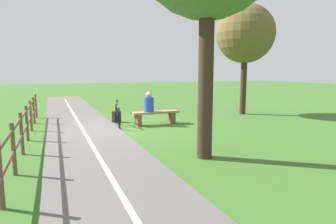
% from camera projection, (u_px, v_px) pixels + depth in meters
% --- Properties ---
extents(ground_plane, '(80.00, 80.00, 0.00)m').
position_uv_depth(ground_plane, '(125.00, 128.00, 9.88)').
color(ground_plane, '#3D6B28').
extents(paved_path, '(2.86, 36.03, 0.02)m').
position_uv_depth(paved_path, '(106.00, 169.00, 5.72)').
color(paved_path, '#66605E').
rests_on(paved_path, ground_plane).
extents(path_centre_line, '(0.55, 32.00, 0.00)m').
position_uv_depth(path_centre_line, '(106.00, 169.00, 5.72)').
color(path_centre_line, silver).
rests_on(path_centre_line, paved_path).
extents(bench, '(1.81, 0.50, 0.50)m').
position_uv_depth(bench, '(155.00, 115.00, 10.53)').
color(bench, '#937047').
rests_on(bench, ground_plane).
extents(person_seated, '(0.38, 0.38, 0.73)m').
position_uv_depth(person_seated, '(149.00, 103.00, 10.37)').
color(person_seated, '#2847B7').
rests_on(person_seated, bench).
extents(bicycle, '(0.27, 1.78, 0.92)m').
position_uv_depth(bicycle, '(118.00, 115.00, 10.31)').
color(bicycle, black).
rests_on(bicycle, ground_plane).
extents(backpack, '(0.35, 0.32, 0.43)m').
position_uv_depth(backpack, '(117.00, 117.00, 11.05)').
color(backpack, black).
rests_on(backpack, ground_plane).
extents(fence_roadside, '(0.10, 11.74, 1.02)m').
position_uv_depth(fence_roadside, '(21.00, 130.00, 6.67)').
color(fence_roadside, brown).
rests_on(fence_roadside, ground_plane).
extents(tree_near_bench, '(2.63, 2.63, 4.97)m').
position_uv_depth(tree_near_bench, '(245.00, 34.00, 12.70)').
color(tree_near_bench, '#38281E').
rests_on(tree_near_bench, ground_plane).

